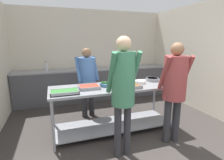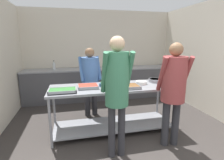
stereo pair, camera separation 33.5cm
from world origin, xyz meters
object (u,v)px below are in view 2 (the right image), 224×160
(cook_behind_counter, at_px, (90,75))
(guest_serving_left, at_px, (117,85))
(water_bottle, at_px, (54,66))
(serving_tray_greens, at_px, (127,87))
(serving_tray_vegetables, at_px, (63,91))
(broccoli_bowl, at_px, (105,84))
(serving_tray_roast, at_px, (88,86))
(sauce_pan, at_px, (155,80))
(plate_stack, at_px, (141,83))
(guest_serving_right, at_px, (173,85))

(cook_behind_counter, bearing_deg, guest_serving_left, -82.55)
(water_bottle, bearing_deg, cook_behind_counter, -52.55)
(serving_tray_greens, distance_m, guest_serving_left, 0.71)
(serving_tray_vegetables, height_order, water_bottle, water_bottle)
(broccoli_bowl, xyz_separation_m, cook_behind_counter, (-0.19, 0.79, 0.03))
(serving_tray_vegetables, relative_size, serving_tray_roast, 1.24)
(serving_tray_vegetables, distance_m, water_bottle, 2.19)
(guest_serving_left, height_order, water_bottle, guest_serving_left)
(sauce_pan, xyz_separation_m, guest_serving_left, (-1.07, -0.93, 0.19))
(plate_stack, distance_m, cook_behind_counter, 1.21)
(guest_serving_right, bearing_deg, plate_stack, 108.11)
(broccoli_bowl, bearing_deg, guest_serving_right, -37.18)
(plate_stack, bearing_deg, serving_tray_roast, -177.78)
(plate_stack, bearing_deg, guest_serving_right, -71.89)
(serving_tray_greens, bearing_deg, water_bottle, 123.56)
(guest_serving_left, xyz_separation_m, guest_serving_right, (0.95, 0.08, -0.07))
(plate_stack, bearing_deg, water_bottle, 132.94)
(broccoli_bowl, relative_size, cook_behind_counter, 0.13)
(serving_tray_greens, xyz_separation_m, guest_serving_right, (0.61, -0.51, 0.13))
(sauce_pan, xyz_separation_m, cook_behind_counter, (-1.28, 0.68, 0.03))
(guest_serving_left, bearing_deg, serving_tray_roast, 113.67)
(serving_tray_roast, distance_m, guest_serving_left, 0.87)
(serving_tray_vegetables, bearing_deg, water_bottle, 98.19)
(guest_serving_left, relative_size, water_bottle, 6.86)
(serving_tray_greens, bearing_deg, guest_serving_left, -120.05)
(plate_stack, bearing_deg, guest_serving_left, -131.05)
(broccoli_bowl, height_order, serving_tray_greens, broccoli_bowl)
(water_bottle, bearing_deg, guest_serving_left, -68.38)
(serving_tray_vegetables, xyz_separation_m, cook_behind_counter, (0.57, 1.01, 0.04))
(broccoli_bowl, relative_size, guest_serving_left, 0.12)
(plate_stack, height_order, sauce_pan, sauce_pan)
(serving_tray_vegetables, height_order, serving_tray_greens, same)
(guest_serving_right, bearing_deg, serving_tray_vegetables, 163.67)
(serving_tray_roast, bearing_deg, serving_tray_vegetables, -156.90)
(sauce_pan, height_order, guest_serving_right, guest_serving_right)
(serving_tray_vegetables, height_order, plate_stack, plate_stack)
(serving_tray_vegetables, xyz_separation_m, guest_serving_left, (0.78, -0.59, 0.20))
(guest_serving_left, xyz_separation_m, cook_behind_counter, (-0.21, 1.60, -0.16))
(serving_tray_vegetables, xyz_separation_m, sauce_pan, (1.85, 0.34, 0.01))
(serving_tray_greens, bearing_deg, guest_serving_right, -40.01)
(guest_serving_right, height_order, cook_behind_counter, guest_serving_right)
(serving_tray_roast, height_order, guest_serving_right, guest_serving_right)
(serving_tray_vegetables, bearing_deg, guest_serving_right, -16.33)
(serving_tray_greens, bearing_deg, sauce_pan, 24.70)
(broccoli_bowl, height_order, plate_stack, broccoli_bowl)
(serving_tray_roast, height_order, cook_behind_counter, cook_behind_counter)
(serving_tray_vegetables, relative_size, water_bottle, 1.70)
(guest_serving_left, bearing_deg, cook_behind_counter, 97.45)
(serving_tray_greens, bearing_deg, serving_tray_roast, 164.95)
(serving_tray_greens, distance_m, plate_stack, 0.43)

